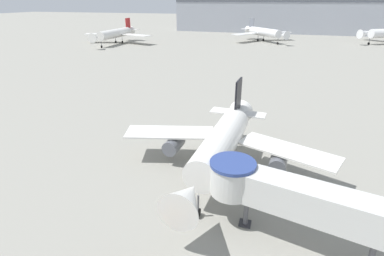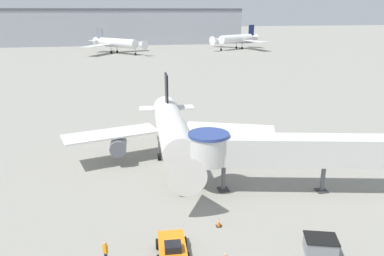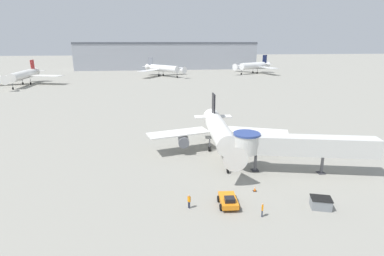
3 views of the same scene
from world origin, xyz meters
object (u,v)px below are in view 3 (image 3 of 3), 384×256
at_px(traffic_cone_near_nose, 255,189).
at_px(background_jet_gray_tail, 163,68).
at_px(pushback_tug_orange, 228,201).
at_px(background_jet_red_tail, 23,75).
at_px(background_jet_navy_tail, 253,66).
at_px(main_airplane, 220,132).
at_px(ground_crew_wing_walker, 262,209).
at_px(ground_crew_marshaller, 189,200).
at_px(jet_bridge, 295,145).
at_px(service_container_gray, 321,203).
at_px(traffic_cone_starboard_wing, 271,149).

distance_m(traffic_cone_near_nose, background_jet_gray_tail, 139.48).
relative_size(pushback_tug_orange, background_jet_red_tail, 0.11).
distance_m(traffic_cone_near_nose, background_jet_navy_tail, 155.92).
bearing_deg(background_jet_gray_tail, main_airplane, -128.23).
xyz_separation_m(background_jet_navy_tail, background_jet_red_tail, (-120.93, -36.97, -0.12)).
bearing_deg(ground_crew_wing_walker, traffic_cone_near_nose, -174.04).
bearing_deg(ground_crew_marshaller, jet_bridge, 74.43).
bearing_deg(service_container_gray, traffic_cone_starboard_wing, 85.39).
height_order(service_container_gray, background_jet_gray_tail, background_jet_gray_tail).
bearing_deg(jet_bridge, main_airplane, 148.88).
distance_m(main_airplane, traffic_cone_starboard_wing, 10.61).
bearing_deg(traffic_cone_near_nose, background_jet_navy_tail, 71.57).
bearing_deg(service_container_gray, traffic_cone_near_nose, 141.98).
distance_m(main_airplane, ground_crew_marshaller, 19.40).
height_order(jet_bridge, background_jet_red_tail, background_jet_red_tail).
distance_m(pushback_tug_orange, traffic_cone_starboard_wing, 21.77).
bearing_deg(traffic_cone_near_nose, pushback_tug_orange, -144.46).
relative_size(pushback_tug_orange, service_container_gray, 1.31).
bearing_deg(main_airplane, ground_crew_marshaller, -110.25).
bearing_deg(background_jet_gray_tail, background_jet_red_tail, 163.02).
relative_size(jet_bridge, background_jet_navy_tail, 0.68).
bearing_deg(pushback_tug_orange, jet_bridge, 38.58).
height_order(main_airplane, jet_bridge, main_airplane).
height_order(background_jet_navy_tail, background_jet_red_tail, background_jet_navy_tail).
xyz_separation_m(main_airplane, traffic_cone_near_nose, (1.79, -14.47, -3.70)).
height_order(pushback_tug_orange, ground_crew_wing_walker, ground_crew_wing_walker).
distance_m(pushback_tug_orange, traffic_cone_near_nose, 5.55).
xyz_separation_m(jet_bridge, ground_crew_marshaller, (-17.15, -8.34, -3.43)).
distance_m(pushback_tug_orange, service_container_gray, 11.23).
bearing_deg(background_jet_navy_tail, service_container_gray, -46.78).
bearing_deg(traffic_cone_starboard_wing, background_jet_navy_tail, 72.86).
distance_m(main_airplane, background_jet_gray_tail, 124.88).
distance_m(pushback_tug_orange, background_jet_navy_tail, 160.43).
relative_size(main_airplane, jet_bridge, 1.24).
xyz_separation_m(pushback_tug_orange, ground_crew_marshaller, (-4.87, 0.10, 0.33)).
distance_m(service_container_gray, ground_crew_wing_walker, 7.82).
distance_m(jet_bridge, traffic_cone_starboard_wing, 10.16).
distance_m(service_container_gray, traffic_cone_starboard_wing, 19.68).
bearing_deg(traffic_cone_starboard_wing, background_jet_gray_tail, 96.98).
height_order(traffic_cone_near_nose, ground_crew_marshaller, ground_crew_marshaller).
relative_size(main_airplane, background_jet_navy_tail, 0.84).
xyz_separation_m(traffic_cone_starboard_wing, background_jet_gray_tail, (-15.27, 124.75, 4.23)).
relative_size(jet_bridge, pushback_tug_orange, 5.60).
height_order(main_airplane, traffic_cone_near_nose, main_airplane).
relative_size(traffic_cone_near_nose, ground_crew_marshaller, 0.42).
height_order(traffic_cone_starboard_wing, background_jet_navy_tail, background_jet_navy_tail).
distance_m(pushback_tug_orange, background_jet_red_tail, 132.47).
height_order(jet_bridge, service_container_gray, jet_bridge).
height_order(traffic_cone_starboard_wing, ground_crew_marshaller, ground_crew_marshaller).
xyz_separation_m(service_container_gray, background_jet_navy_tail, (42.71, 153.00, 4.16)).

